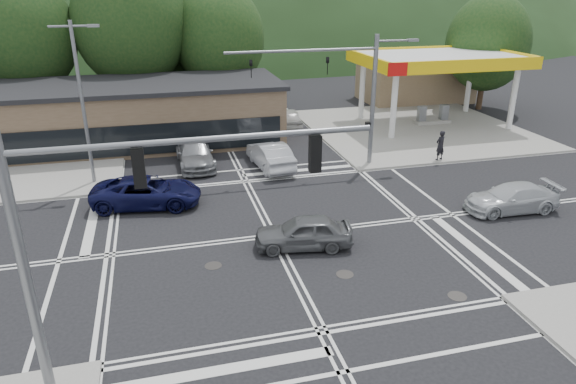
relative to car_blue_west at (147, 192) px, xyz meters
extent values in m
plane|color=black|center=(5.54, -5.00, -0.77)|extent=(120.00, 120.00, 0.00)
cube|color=gray|center=(20.54, 10.00, -0.69)|extent=(16.00, 16.00, 0.15)
cylinder|color=silver|center=(17.54, 8.00, 1.73)|extent=(0.44, 0.44, 5.00)
cylinder|color=silver|center=(17.54, 14.00, 1.73)|extent=(0.44, 0.44, 5.00)
cylinder|color=silver|center=(27.54, 8.00, 1.73)|extent=(0.44, 0.44, 5.00)
cylinder|color=silver|center=(27.54, 14.00, 1.73)|extent=(0.44, 0.44, 5.00)
cube|color=silver|center=(22.54, 11.00, 4.53)|extent=(12.00, 8.00, 0.60)
cube|color=yellow|center=(22.54, 7.00, 4.53)|extent=(12.20, 0.25, 0.90)
cube|color=yellow|center=(22.54, 15.00, 4.53)|extent=(12.20, 0.25, 0.90)
cube|color=yellow|center=(16.54, 11.00, 4.53)|extent=(0.25, 8.20, 0.90)
cube|color=yellow|center=(28.54, 11.00, 4.53)|extent=(0.25, 8.20, 0.90)
cube|color=red|center=(17.04, 6.85, 4.53)|extent=(1.40, 0.12, 0.90)
cube|color=gray|center=(22.54, 11.00, -0.52)|extent=(3.00, 1.00, 0.30)
cube|color=slate|center=(21.54, 11.00, 0.18)|extent=(0.60, 0.50, 1.30)
cube|color=slate|center=(23.54, 11.00, 0.18)|extent=(0.60, 0.50, 1.30)
cube|color=#846B4F|center=(25.54, 20.00, 1.13)|extent=(10.00, 6.00, 3.80)
cube|color=brown|center=(-2.46, 12.00, 1.23)|extent=(24.00, 8.00, 4.00)
ellipsoid|color=#1D3216|center=(5.54, 85.00, -0.77)|extent=(252.00, 126.00, 140.00)
cylinder|color=#382619|center=(-8.46, 19.00, 1.65)|extent=(0.50, 0.50, 4.84)
ellipsoid|color=black|center=(-8.46, 19.00, 6.38)|extent=(8.00, 8.00, 9.20)
cylinder|color=#382619|center=(-0.46, 19.00, 1.87)|extent=(0.50, 0.50, 5.28)
ellipsoid|color=black|center=(-0.46, 19.00, 7.03)|extent=(9.00, 9.00, 10.35)
cylinder|color=#382619|center=(6.54, 19.00, 1.43)|extent=(0.50, 0.50, 4.40)
ellipsoid|color=black|center=(6.54, 19.00, 5.73)|extent=(7.60, 7.60, 8.74)
cylinder|color=#382619|center=(3.54, 23.00, 1.65)|extent=(0.50, 0.50, 4.84)
ellipsoid|color=black|center=(3.54, 23.00, 6.38)|extent=(8.40, 8.40, 9.66)
cylinder|color=#382619|center=(29.54, 15.00, 1.21)|extent=(0.50, 0.50, 3.96)
ellipsoid|color=black|center=(29.54, 15.00, 5.08)|extent=(7.20, 7.20, 8.28)
cylinder|color=slate|center=(-2.96, 4.00, 3.73)|extent=(0.20, 0.20, 9.00)
cylinder|color=slate|center=(-2.96, 4.00, 7.93)|extent=(2.20, 0.12, 0.12)
cube|color=slate|center=(-1.86, 4.00, 7.93)|extent=(0.60, 0.25, 0.15)
cylinder|color=slate|center=(13.74, 3.20, 3.23)|extent=(0.28, 0.28, 8.00)
cylinder|color=slate|center=(9.24, 3.20, 6.43)|extent=(9.00, 0.16, 0.16)
imported|color=black|center=(10.74, 3.20, 5.53)|extent=(0.16, 0.20, 1.00)
imported|color=black|center=(6.24, 3.20, 5.53)|extent=(0.16, 0.20, 1.00)
cylinder|color=slate|center=(14.94, 3.20, 6.83)|extent=(2.40, 0.12, 0.12)
cube|color=slate|center=(16.04, 3.20, 6.83)|extent=(0.70, 0.30, 0.15)
cube|color=black|center=(13.49, 3.20, 1.83)|extent=(0.25, 0.30, 0.35)
cylinder|color=slate|center=(-2.66, -13.20, 3.23)|extent=(0.28, 0.28, 8.00)
cylinder|color=slate|center=(1.84, -13.20, 6.43)|extent=(9.00, 0.16, 0.16)
cube|color=black|center=(0.34, -13.20, 5.83)|extent=(0.30, 0.25, 1.00)
cube|color=black|center=(4.84, -13.20, 5.83)|extent=(0.30, 0.25, 1.00)
imported|color=#0B0D33|center=(0.00, 0.00, 0.00)|extent=(5.86, 3.41, 1.54)
imported|color=#57595C|center=(6.57, -6.38, -0.05)|extent=(4.47, 2.41, 1.44)
imported|color=silver|center=(17.84, -5.30, -0.07)|extent=(4.88, 2.20, 1.39)
imported|color=#B1B3B9|center=(7.49, 4.17, 0.05)|extent=(2.24, 5.11, 1.63)
imported|color=beige|center=(11.04, 13.28, -0.01)|extent=(2.13, 4.59, 1.52)
imported|color=slate|center=(2.98, 5.81, 0.00)|extent=(2.29, 5.36, 1.54)
imported|color=black|center=(18.28, 2.50, 0.35)|extent=(0.81, 0.65, 1.93)
camera|label=1|loc=(0.89, -25.51, 10.03)|focal=32.00mm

